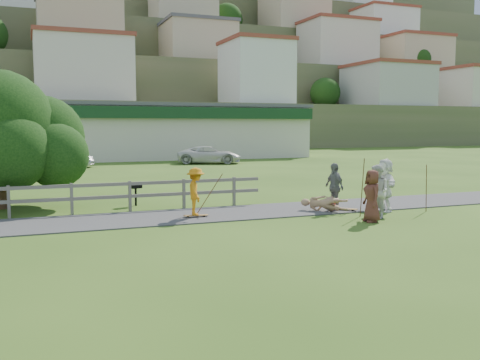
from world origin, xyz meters
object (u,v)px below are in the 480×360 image
Objects in this scene: spectator_d at (385,185)px; bbq at (136,194)px; skater_fallen at (324,204)px; spectator_c at (372,196)px; car_white at (209,155)px; skater_rider at (196,194)px; spectator_b at (334,187)px; spectator_a at (377,192)px; car_silver at (66,159)px.

spectator_d reaches higher than bbq.
spectator_d is at bearing -58.69° from skater_fallen.
spectator_c is 0.33× the size of car_white.
skater_rider is 5.11m from spectator_b.
spectator_b is at bearing -170.27° from spectator_c.
spectator_d is 0.37× the size of car_white.
skater_rider is 1.78× the size of bbq.
skater_fallen is at bearing -98.85° from spectator_d.
spectator_d is at bearing -88.83° from skater_rider.
bbq is at bearing -127.40° from spectator_a.
car_silver is (-9.36, 25.48, -0.30)m from spectator_d.
spectator_a is (5.58, -2.23, 0.10)m from skater_rider.
skater_rider is 0.89× the size of spectator_a.
spectator_d is at bearing 136.72° from spectator_a.
spectator_d is (2.10, -0.63, 0.65)m from skater_fallen.
spectator_a is at bearing 11.65° from spectator_b.
spectator_b reaches higher than spectator_c.
spectator_c is 1.87× the size of bbq.
spectator_b is 1.04× the size of spectator_c.
spectator_d is 9.30m from bbq.
skater_fallen is 1.86× the size of bbq.
skater_rider is 3.77m from bbq.
spectator_d reaches higher than spectator_a.
car_silver is at bearing 64.23° from skater_fallen.
spectator_c reaches higher than skater_rider.
spectator_d is at bearing -49.07° from bbq.
spectator_a is 1.07× the size of spectator_c.
skater_fallen is at bearing -147.87° from spectator_a.
spectator_c is 2.30m from spectator_d.
spectator_b is (0.51, 0.18, 0.56)m from skater_fallen.
spectator_a reaches higher than car_silver.
spectator_a is at bearing -100.93° from skater_rider.
skater_fallen is 25.10m from car_white.
spectator_b is at bearing -168.91° from car_white.
skater_fallen is 2.28m from spectator_d.
skater_rider is 0.92× the size of spectator_b.
spectator_d is 2.13× the size of bbq.
car_silver is 4.42× the size of bbq.
spectator_c is at bearing -38.39° from spectator_d.
spectator_d is at bearing 145.18° from spectator_c.
car_white is (3.85, 24.80, 0.41)m from skater_fallen.
spectator_a is at bearing -102.10° from skater_fallen.
skater_rider is at bearing -107.15° from spectator_c.
skater_rider is 25.71m from car_white.
spectator_a reaches higher than skater_rider.
spectator_a is (0.99, -1.72, 0.59)m from skater_fallen.
spectator_c is at bearing -45.51° from spectator_a.
car_white is at bearing 45.69° from bbq.
spectator_b is at bearing -108.98° from spectator_d.
spectator_c is at bearing -63.40° from bbq.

